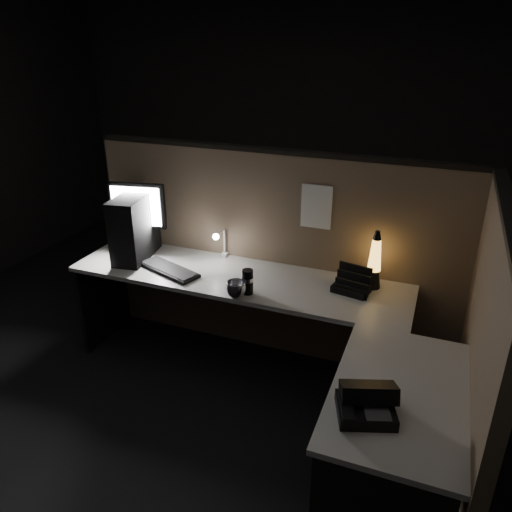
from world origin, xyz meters
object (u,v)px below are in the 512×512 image
(pc_tower, at_px, (134,227))
(monitor, at_px, (138,211))
(lava_lamp, at_px, (374,264))
(desk_phone, at_px, (366,402))
(keyboard, at_px, (169,270))

(pc_tower, xyz_separation_m, monitor, (-0.02, 0.09, 0.09))
(pc_tower, relative_size, lava_lamp, 1.20)
(monitor, distance_m, desk_phone, 2.18)
(monitor, height_order, keyboard, monitor)
(lava_lamp, bearing_deg, monitor, -178.24)
(pc_tower, xyz_separation_m, lava_lamp, (1.67, 0.14, -0.07))
(monitor, xyz_separation_m, keyboard, (0.36, -0.22, -0.30))
(lava_lamp, xyz_separation_m, desk_phone, (0.16, -1.18, -0.11))
(keyboard, distance_m, desk_phone, 1.74)
(pc_tower, bearing_deg, desk_phone, -38.61)
(desk_phone, bearing_deg, keyboard, 129.71)
(monitor, bearing_deg, desk_phone, -42.85)
(keyboard, relative_size, lava_lamp, 1.22)
(pc_tower, xyz_separation_m, keyboard, (0.34, -0.13, -0.22))
(lava_lamp, distance_m, desk_phone, 1.19)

